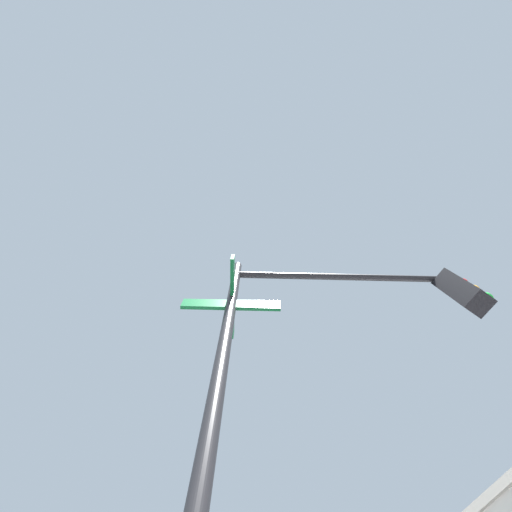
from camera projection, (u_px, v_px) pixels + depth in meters
The scene contains 1 object.
traffic_signal_near at pixel (356, 322), 3.51m from camera, with size 2.17×3.17×6.12m.
Camera 1 is at (-5.13, -7.58, 1.18)m, focal length 23.96 mm.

